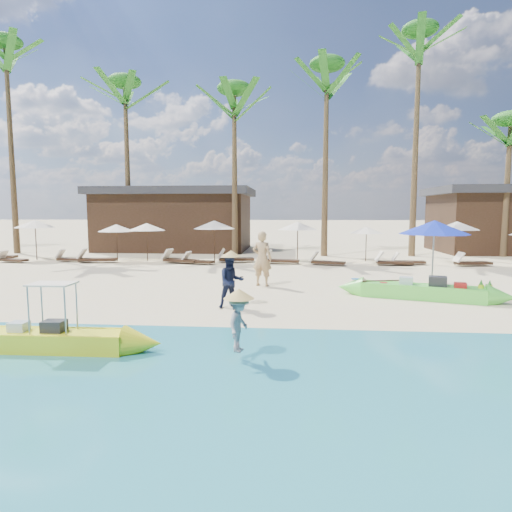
# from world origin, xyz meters

# --- Properties ---
(ground) EXTENTS (240.00, 240.00, 0.00)m
(ground) POSITION_xyz_m (0.00, 0.00, 0.00)
(ground) COLOR beige
(ground) RESTS_ON ground
(wet_sand_strip) EXTENTS (240.00, 4.50, 0.01)m
(wet_sand_strip) POSITION_xyz_m (0.00, -5.00, 0.00)
(wet_sand_strip) COLOR tan
(wet_sand_strip) RESTS_ON ground
(green_canoe) EXTENTS (5.62, 2.03, 0.73)m
(green_canoe) POSITION_xyz_m (4.20, 1.29, 0.25)
(green_canoe) COLOR #58E445
(green_canoe) RESTS_ON ground
(yellow_canoe) EXTENTS (5.17, 0.72, 1.34)m
(yellow_canoe) POSITION_xyz_m (-4.61, -4.42, 0.22)
(yellow_canoe) COLOR yellow
(yellow_canoe) RESTS_ON ground
(tourist) EXTENTS (0.83, 0.66, 2.00)m
(tourist) POSITION_xyz_m (-0.89, 3.22, 1.00)
(tourist) COLOR tan
(tourist) RESTS_ON ground
(vendor_green) EXTENTS (0.89, 0.80, 1.51)m
(vendor_green) POSITION_xyz_m (-1.51, -0.42, 0.76)
(vendor_green) COLOR #121832
(vendor_green) RESTS_ON ground
(vendor_yellow) EXTENTS (0.52, 0.74, 1.03)m
(vendor_yellow) POSITION_xyz_m (-0.76, -4.67, 0.70)
(vendor_yellow) COLOR gray
(vendor_yellow) RESTS_ON ground
(blue_umbrella) EXTENTS (2.25, 2.25, 2.42)m
(blue_umbrella) POSITION_xyz_m (4.84, 2.34, 2.18)
(blue_umbrella) COLOR #99999E
(blue_umbrella) RESTS_ON ground
(resort_parasol_2) EXTENTS (2.17, 2.17, 2.23)m
(resort_parasol_2) POSITION_xyz_m (-14.03, 10.48, 2.01)
(resort_parasol_2) COLOR #341E15
(resort_parasol_2) RESTS_ON ground
(lounger_2_left) EXTENTS (1.71, 0.83, 0.56)m
(lounger_2_left) POSITION_xyz_m (-14.66, 9.25, 0.19)
(lounger_2_left) COLOR #341E15
(lounger_2_left) RESTS_ON ground
(resort_parasol_3) EXTENTS (1.95, 1.95, 2.00)m
(resort_parasol_3) POSITION_xyz_m (-9.29, 10.27, 1.81)
(resort_parasol_3) COLOR #341E15
(resort_parasol_3) RESTS_ON ground
(lounger_3_left) EXTENTS (1.76, 0.59, 0.59)m
(lounger_3_left) POSITION_xyz_m (-11.64, 9.75, 0.20)
(lounger_3_left) COLOR #341E15
(lounger_3_left) RESTS_ON ground
(lounger_3_right) EXTENTS (2.05, 0.84, 0.68)m
(lounger_3_right) POSITION_xyz_m (-10.17, 9.52, 0.23)
(lounger_3_right) COLOR #341E15
(lounger_3_right) RESTS_ON ground
(resort_parasol_4) EXTENTS (2.01, 2.01, 2.07)m
(resort_parasol_4) POSITION_xyz_m (-7.68, 10.50, 1.86)
(resort_parasol_4) COLOR #341E15
(resort_parasol_4) RESTS_ON ground
(lounger_4_left) EXTENTS (2.03, 1.12, 0.66)m
(lounger_4_left) POSITION_xyz_m (-5.70, 9.58, 0.22)
(lounger_4_left) COLOR #341E15
(lounger_4_left) RESTS_ON ground
(lounger_4_right) EXTENTS (1.75, 0.92, 0.57)m
(lounger_4_right) POSITION_xyz_m (-4.69, 9.33, 0.19)
(lounger_4_right) COLOR #341E15
(lounger_4_right) RESTS_ON ground
(resort_parasol_5) EXTENTS (2.17, 2.17, 2.23)m
(resort_parasol_5) POSITION_xyz_m (-3.85, 9.83, 2.01)
(resort_parasol_5) COLOR #341E15
(resort_parasol_5) RESTS_ON ground
(lounger_5_left) EXTENTS (2.02, 1.02, 0.66)m
(lounger_5_left) POSITION_xyz_m (-2.89, 10.24, 0.22)
(lounger_5_left) COLOR #341E15
(lounger_5_left) RESTS_ON ground
(resort_parasol_6) EXTENTS (2.11, 2.11, 2.18)m
(resort_parasol_6) POSITION_xyz_m (0.48, 10.16, 1.96)
(resort_parasol_6) COLOR #341E15
(resort_parasol_6) RESTS_ON ground
(lounger_6_left) EXTENTS (1.89, 0.77, 0.63)m
(lounger_6_left) POSITION_xyz_m (-0.44, 9.86, 0.21)
(lounger_6_left) COLOR #341E15
(lounger_6_left) RESTS_ON ground
(lounger_6_right) EXTENTS (1.83, 1.03, 0.59)m
(lounger_6_right) POSITION_xyz_m (1.90, 9.43, 0.20)
(lounger_6_right) COLOR #341E15
(lounger_6_right) RESTS_ON ground
(resort_parasol_7) EXTENTS (1.83, 1.83, 1.89)m
(resort_parasol_7) POSITION_xyz_m (4.20, 11.35, 1.70)
(resort_parasol_7) COLOR #341E15
(resort_parasol_7) RESTS_ON ground
(lounger_7_left) EXTENTS (1.86, 0.63, 0.63)m
(lounger_7_left) POSITION_xyz_m (5.20, 9.61, 0.21)
(lounger_7_left) COLOR #341E15
(lounger_7_left) RESTS_ON ground
(lounger_7_right) EXTENTS (1.67, 0.59, 0.56)m
(lounger_7_right) POSITION_xyz_m (6.03, 10.02, 0.19)
(lounger_7_right) COLOR #341E15
(lounger_7_right) RESTS_ON ground
(resort_parasol_8) EXTENTS (2.14, 2.14, 2.20)m
(resort_parasol_8) POSITION_xyz_m (8.47, 10.17, 1.99)
(resort_parasol_8) COLOR #341E15
(resort_parasol_8) RESTS_ON ground
(lounger_8_left) EXTENTS (1.88, 0.83, 0.62)m
(lounger_8_left) POSITION_xyz_m (9.03, 9.67, 0.21)
(lounger_8_left) COLOR #341E15
(lounger_8_left) RESTS_ON ground
(palm_1) EXTENTS (2.08, 2.08, 13.60)m
(palm_1) POSITION_xyz_m (-17.59, 14.06, 10.82)
(palm_1) COLOR brown
(palm_1) RESTS_ON ground
(palm_2) EXTENTS (2.08, 2.08, 11.33)m
(palm_2) POSITION_xyz_m (-10.45, 15.08, 9.18)
(palm_2) COLOR brown
(palm_2) RESTS_ON ground
(palm_3) EXTENTS (2.08, 2.08, 10.52)m
(palm_3) POSITION_xyz_m (-3.36, 14.27, 8.58)
(palm_3) COLOR brown
(palm_3) RESTS_ON ground
(palm_4) EXTENTS (2.08, 2.08, 11.70)m
(palm_4) POSITION_xyz_m (2.15, 14.01, 9.45)
(palm_4) COLOR brown
(palm_4) RESTS_ON ground
(palm_5) EXTENTS (2.08, 2.08, 13.60)m
(palm_5) POSITION_xyz_m (7.45, 14.38, 10.82)
(palm_5) COLOR brown
(palm_5) RESTS_ON ground
(palm_6) EXTENTS (2.08, 2.08, 8.51)m
(palm_6) POSITION_xyz_m (12.84, 14.52, 7.05)
(palm_6) COLOR brown
(palm_6) RESTS_ON ground
(pavilion_west) EXTENTS (10.80, 6.60, 4.30)m
(pavilion_west) POSITION_xyz_m (-8.00, 17.50, 2.19)
(pavilion_west) COLOR #341E15
(pavilion_west) RESTS_ON ground
(pavilion_east) EXTENTS (8.80, 6.60, 4.30)m
(pavilion_east) POSITION_xyz_m (14.00, 17.50, 2.20)
(pavilion_east) COLOR #341E15
(pavilion_east) RESTS_ON ground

